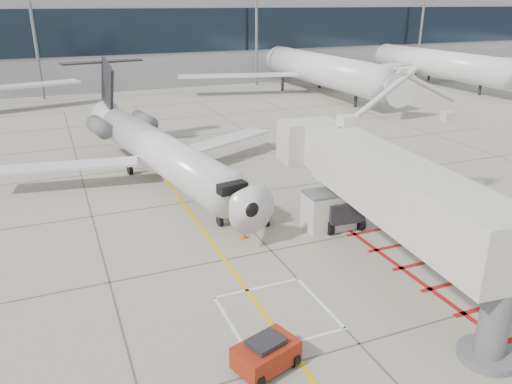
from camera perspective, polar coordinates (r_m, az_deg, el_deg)
name	(u,v)px	position (r m, az deg, el deg)	size (l,w,h in m)	color
ground_plane	(308,290)	(22.45, 5.99, -11.08)	(260.00, 260.00, 0.00)	#9A9784
regional_jet	(170,137)	(32.77, -9.76, 6.19)	(22.31, 28.13, 7.37)	silver
jet_bridge	(401,203)	(22.82, 16.19, -1.21)	(8.48, 17.91, 7.16)	silver
pushback_tug	(266,353)	(17.90, 1.15, -17.93)	(2.16, 1.35, 1.26)	maroon
baggage_cart	(253,213)	(28.26, -0.37, -2.47)	(2.00, 1.26, 1.26)	slate
ground_power_unit	(329,210)	(27.89, 8.35, -2.02)	(2.74, 1.60, 2.17)	silver
cone_nose	(243,234)	(26.72, -1.48, -4.79)	(0.39, 0.39, 0.54)	#DC540B
cone_side	(219,215)	(29.16, -4.27, -2.59)	(0.35, 0.35, 0.49)	#F6600C
terminal_building	(165,33)	(88.87, -10.40, 17.48)	(180.00, 28.00, 14.00)	gray
terminal_glass_band	(186,31)	(75.19, -7.96, 17.81)	(180.00, 0.10, 6.00)	black
bg_aircraft_c	(309,47)	(71.42, 6.12, 16.15)	(36.19, 40.21, 12.06)	silver
bg_aircraft_d	(427,45)	(82.88, 18.91, 15.65)	(34.58, 38.42, 11.53)	silver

